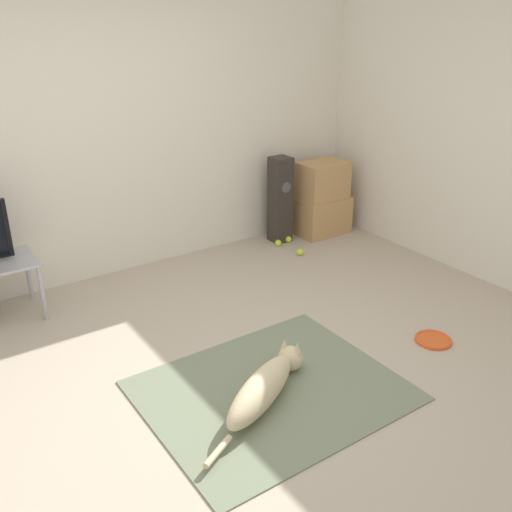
% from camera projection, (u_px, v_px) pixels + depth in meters
% --- Properties ---
extents(ground_plane, '(12.00, 12.00, 0.00)m').
position_uv_depth(ground_plane, '(246.00, 381.00, 3.70)').
color(ground_plane, '#B2A38E').
extents(wall_back, '(8.00, 0.06, 2.55)m').
position_uv_depth(wall_back, '(106.00, 131.00, 4.78)').
color(wall_back, silver).
rests_on(wall_back, ground_plane).
extents(area_rug, '(1.56, 1.28, 0.01)m').
position_uv_depth(area_rug, '(272.00, 390.00, 3.60)').
color(area_rug, slate).
rests_on(area_rug, ground_plane).
extents(dog, '(1.02, 0.59, 0.22)m').
position_uv_depth(dog, '(265.00, 386.00, 3.46)').
color(dog, beige).
rests_on(dog, area_rug).
extents(frisbee, '(0.26, 0.26, 0.03)m').
position_uv_depth(frisbee, '(433.00, 340.00, 4.13)').
color(frisbee, '#DB511E').
rests_on(frisbee, ground_plane).
extents(cardboard_box_lower, '(0.55, 0.38, 0.39)m').
position_uv_depth(cardboard_box_lower, '(321.00, 215.00, 6.06)').
color(cardboard_box_lower, tan).
rests_on(cardboard_box_lower, ground_plane).
extents(cardboard_box_upper, '(0.49, 0.34, 0.38)m').
position_uv_depth(cardboard_box_upper, '(322.00, 180.00, 5.89)').
color(cardboard_box_upper, tan).
rests_on(cardboard_box_upper, cardboard_box_lower).
extents(floor_speaker, '(0.19, 0.20, 0.88)m').
position_uv_depth(floor_speaker, '(280.00, 200.00, 5.77)').
color(floor_speaker, '#2D2823').
rests_on(floor_speaker, ground_plane).
extents(tennis_ball_by_boxes, '(0.07, 0.07, 0.07)m').
position_uv_depth(tennis_ball_by_boxes, '(288.00, 239.00, 5.87)').
color(tennis_ball_by_boxes, '#C6E033').
rests_on(tennis_ball_by_boxes, ground_plane).
extents(tennis_ball_near_speaker, '(0.07, 0.07, 0.07)m').
position_uv_depth(tennis_ball_near_speaker, '(278.00, 243.00, 5.78)').
color(tennis_ball_near_speaker, '#C6E033').
rests_on(tennis_ball_near_speaker, ground_plane).
extents(tennis_ball_loose_on_carpet, '(0.07, 0.07, 0.07)m').
position_uv_depth(tennis_ball_loose_on_carpet, '(300.00, 252.00, 5.56)').
color(tennis_ball_loose_on_carpet, '#C6E033').
rests_on(tennis_ball_loose_on_carpet, ground_plane).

